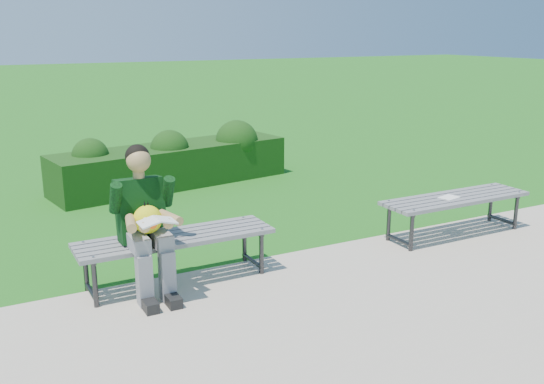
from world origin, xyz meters
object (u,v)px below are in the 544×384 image
Objects in this scene: hedge at (176,161)px; bench_right at (455,201)px; paper_sheet at (449,197)px; bench_left at (176,241)px; seated_boy at (145,217)px.

bench_right is at bearing -62.20° from hedge.
bench_right is 0.12m from paper_sheet.
bench_left is at bearing 176.61° from paper_sheet.
bench_right reaches higher than paper_sheet.
hedge is 4.01m from seated_boy.
seated_boy is (-3.53, 0.09, 0.30)m from bench_right.
hedge is 2.05× the size of bench_right.
seated_boy is (-0.30, -0.10, 0.30)m from bench_left.
hedge is at bearing 116.59° from paper_sheet.
seated_boy is 3.44m from paper_sheet.
bench_right is 1.37× the size of seated_boy.
hedge is at bearing 67.26° from seated_boy.
bench_left is 1.00× the size of bench_right.
seated_boy reaches higher than paper_sheet.
hedge is at bearing 117.80° from bench_right.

